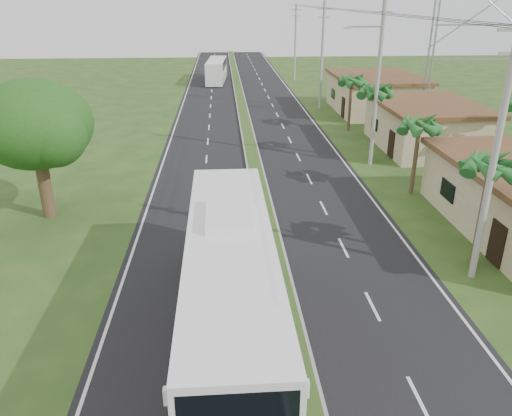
{
  "coord_description": "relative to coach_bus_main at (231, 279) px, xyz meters",
  "views": [
    {
      "loc": [
        -2.24,
        -16.28,
        11.27
      ],
      "look_at": [
        -0.7,
        6.06,
        1.8
      ],
      "focal_mm": 35.0,
      "sensor_mm": 36.0,
      "label": 1
    }
  ],
  "objects": [
    {
      "name": "motorcyclist",
      "position": [
        0.09,
        5.96,
        -1.64
      ],
      "size": [
        2.06,
        1.34,
        2.24
      ],
      "rotation": [
        0.0,
        0.0,
        0.43
      ],
      "color": "black",
      "rests_on": "ground"
    },
    {
      "name": "shade_tree",
      "position": [
        -10.02,
        11.56,
        2.6
      ],
      "size": [
        6.3,
        6.0,
        7.54
      ],
      "color": "#473321",
      "rests_on": "ground"
    },
    {
      "name": "palm_verge_c",
      "position": [
        10.89,
        20.55,
        2.69
      ],
      "size": [
        2.4,
        2.4,
        5.85
      ],
      "color": "#473321",
      "rests_on": "ground"
    },
    {
      "name": "coach_bus_main",
      "position": [
        0.0,
        0.0,
        0.0
      ],
      "size": [
        2.97,
        13.69,
        4.42
      ],
      "rotation": [
        0.0,
        0.0,
        0.0
      ],
      "color": "white",
      "rests_on": "ground"
    },
    {
      "name": "median_strip",
      "position": [
        2.09,
        21.55,
        -2.33
      ],
      "size": [
        1.2,
        160.0,
        0.18
      ],
      "color": "gray",
      "rests_on": "ground"
    },
    {
      "name": "lane_edge_left",
      "position": [
        -4.61,
        21.55,
        -2.43
      ],
      "size": [
        0.12,
        160.0,
        0.01
      ],
      "primitive_type": "cube",
      "color": "silver",
      "rests_on": "ground"
    },
    {
      "name": "billboard_lattice",
      "position": [
        24.09,
        31.55,
        4.39
      ],
      "size": [
        10.18,
        1.18,
        12.07
      ],
      "color": "gray",
      "rests_on": "ground"
    },
    {
      "name": "palm_verge_d",
      "position": [
        11.39,
        29.55,
        2.12
      ],
      "size": [
        2.4,
        2.4,
        5.25
      ],
      "color": "#473321",
      "rests_on": "ground"
    },
    {
      "name": "utility_pole_a",
      "position": [
        10.59,
        3.55,
        3.24
      ],
      "size": [
        1.6,
        0.28,
        11.0
      ],
      "color": "gray",
      "rests_on": "ground"
    },
    {
      "name": "shop_mid",
      "position": [
        16.09,
        23.55,
        -0.57
      ],
      "size": [
        7.6,
        10.6,
        3.67
      ],
      "color": "tan",
      "rests_on": "ground"
    },
    {
      "name": "utility_pole_d",
      "position": [
        10.59,
        59.55,
        2.99
      ],
      "size": [
        1.6,
        0.28,
        10.5
      ],
      "color": "gray",
      "rests_on": "ground"
    },
    {
      "name": "utility_pole_b",
      "position": [
        10.57,
        19.55,
        3.83
      ],
      "size": [
        3.2,
        0.28,
        12.0
      ],
      "color": "gray",
      "rests_on": "ground"
    },
    {
      "name": "utility_pole_c",
      "position": [
        10.59,
        39.55,
        3.24
      ],
      "size": [
        1.6,
        0.28,
        11.0
      ],
      "color": "gray",
      "rests_on": "ground"
    },
    {
      "name": "road_asphalt",
      "position": [
        2.09,
        21.55,
        -2.42
      ],
      "size": [
        14.0,
        160.0,
        0.02
      ],
      "primitive_type": "cube",
      "color": "black",
      "rests_on": "ground"
    },
    {
      "name": "ground",
      "position": [
        2.09,
        1.55,
        -2.43
      ],
      "size": [
        180.0,
        180.0,
        0.0
      ],
      "primitive_type": "plane",
      "color": "#244419",
      "rests_on": "ground"
    },
    {
      "name": "coach_bus_far",
      "position": [
        -0.75,
        59.14,
        -0.67
      ],
      "size": [
        3.04,
        10.8,
        3.11
      ],
      "rotation": [
        0.0,
        0.0,
        -0.07
      ],
      "color": "white",
      "rests_on": "ground"
    },
    {
      "name": "shop_far",
      "position": [
        16.09,
        37.55,
        -0.5
      ],
      "size": [
        8.6,
        11.6,
        3.82
      ],
      "color": "tan",
      "rests_on": "ground"
    },
    {
      "name": "palm_verge_b",
      "position": [
        11.49,
        13.55,
        1.93
      ],
      "size": [
        2.4,
        2.4,
        5.05
      ],
      "color": "#473321",
      "rests_on": "ground"
    },
    {
      "name": "lane_edge_right",
      "position": [
        8.79,
        21.55,
        -2.43
      ],
      "size": [
        0.12,
        160.0,
        0.01
      ],
      "primitive_type": "cube",
      "color": "silver",
      "rests_on": "ground"
    },
    {
      "name": "palm_verge_a",
      "position": [
        11.09,
        4.55,
        2.31
      ],
      "size": [
        2.4,
        2.4,
        5.45
      ],
      "color": "#473321",
      "rests_on": "ground"
    }
  ]
}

